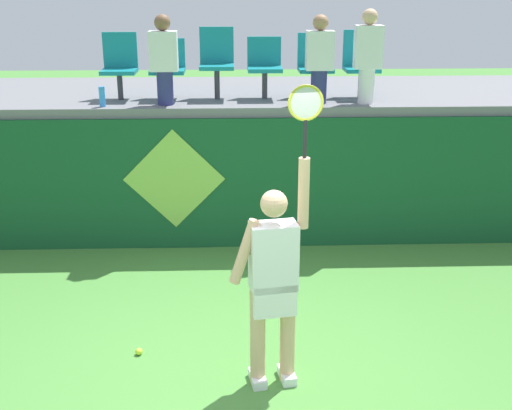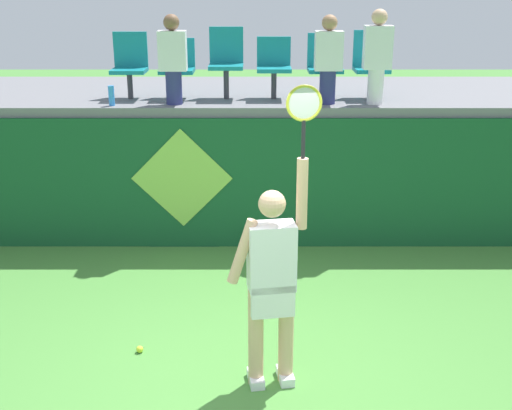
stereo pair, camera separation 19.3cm
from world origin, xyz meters
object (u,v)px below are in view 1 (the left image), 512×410
tennis_player (274,278)px  spectator_1 (320,58)px  water_bottle (102,97)px  stadium_chair_4 (315,63)px  spectator_0 (164,58)px  stadium_chair_2 (217,59)px  stadium_chair_3 (265,64)px  stadium_chair_0 (120,64)px  tennis_ball (139,351)px  stadium_chair_5 (361,62)px  spectator_2 (368,55)px  stadium_chair_1 (168,66)px

tennis_player → spectator_1: 3.70m
water_bottle → stadium_chair_4: stadium_chair_4 is taller
spectator_0 → spectator_1: spectator_0 is taller
stadium_chair_2 → stadium_chair_4: stadium_chair_2 is taller
stadium_chair_2 → spectator_0: bearing=-144.0°
tennis_player → spectator_1: bearing=77.2°
stadium_chair_3 → stadium_chair_0: bearing=179.7°
stadium_chair_3 → stadium_chair_4: bearing=0.6°
tennis_ball → stadium_chair_5: size_ratio=0.08×
stadium_chair_0 → stadium_chair_2: (1.25, -0.00, 0.05)m
stadium_chair_3 → stadium_chair_4: stadium_chair_4 is taller
tennis_player → spectator_2: 3.87m
tennis_ball → stadium_chair_5: stadium_chair_5 is taller
stadium_chair_2 → stadium_chair_4: size_ratio=1.10×
stadium_chair_4 → spectator_1: spectator_1 is taller
tennis_ball → water_bottle: bearing=104.2°
spectator_1 → spectator_2: 0.60m
tennis_ball → stadium_chair_1: 3.97m
tennis_ball → stadium_chair_1: size_ratio=0.09×
tennis_player → stadium_chair_1: bearing=107.0°
spectator_0 → spectator_2: bearing=0.4°
water_bottle → stadium_chair_4: size_ratio=0.30×
spectator_1 → water_bottle: bearing=-177.2°
stadium_chair_2 → stadium_chair_3: size_ratio=1.16×
stadium_chair_5 → spectator_2: size_ratio=0.75×
stadium_chair_2 → stadium_chair_4: 1.28m
stadium_chair_1 → stadium_chair_4: stadium_chair_4 is taller
stadium_chair_3 → spectator_2: (1.26, -0.43, 0.16)m
spectator_0 → spectator_2: (2.51, 0.02, 0.03)m
stadium_chair_3 → spectator_0: 1.34m
stadium_chair_3 → spectator_1: 0.79m
stadium_chair_0 → spectator_1: 2.57m
water_bottle → stadium_chair_4: (2.67, 0.56, 0.33)m
water_bottle → stadium_chair_3: bearing=15.4°
tennis_player → stadium_chair_4: 4.05m
tennis_player → stadium_chair_3: size_ratio=3.31×
water_bottle → spectator_1: bearing=2.8°
water_bottle → spectator_1: size_ratio=0.23×
stadium_chair_5 → spectator_1: bearing=-143.9°
stadium_chair_3 → spectator_0: (-1.25, -0.45, 0.13)m
water_bottle → stadium_chair_4: 2.75m
spectator_2 → tennis_player: bearing=-112.1°
tennis_ball → stadium_chair_2: stadium_chair_2 is taller
stadium_chair_0 → water_bottle: bearing=-104.5°
stadium_chair_1 → stadium_chair_2: size_ratio=0.84×
tennis_player → spectator_2: size_ratio=2.23×
stadium_chair_1 → stadium_chair_2: 0.64m
water_bottle → spectator_1: spectator_1 is taller
water_bottle → stadium_chair_0: size_ratio=0.29×
stadium_chair_5 → stadium_chair_3: bearing=-179.5°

